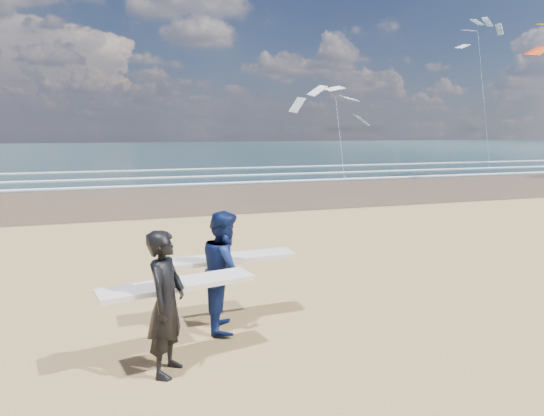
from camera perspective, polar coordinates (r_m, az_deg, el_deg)
name	(u,v)px	position (r m, az deg, el deg)	size (l,w,h in m)	color
wet_sand_strip	(470,184)	(31.81, 22.23, 2.61)	(220.00, 12.00, 0.01)	brown
ocean	(245,149)	(80.86, -3.23, 6.89)	(220.00, 100.00, 0.02)	#193137
foam_breakers	(383,170)	(40.02, 12.92, 4.35)	(220.00, 11.70, 0.05)	white
surfer_near	(167,301)	(6.79, -12.20, -10.65)	(2.26, 1.26, 1.99)	black
surfer_far	(226,270)	(8.10, -5.47, -7.25)	(2.23, 1.23, 1.99)	#0D1B4C
kite_1	(338,115)	(35.93, 7.71, 10.82)	(6.34, 4.80, 7.52)	slate
kite_5	(482,83)	(49.00, 23.50, 13.38)	(5.23, 4.68, 14.08)	slate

